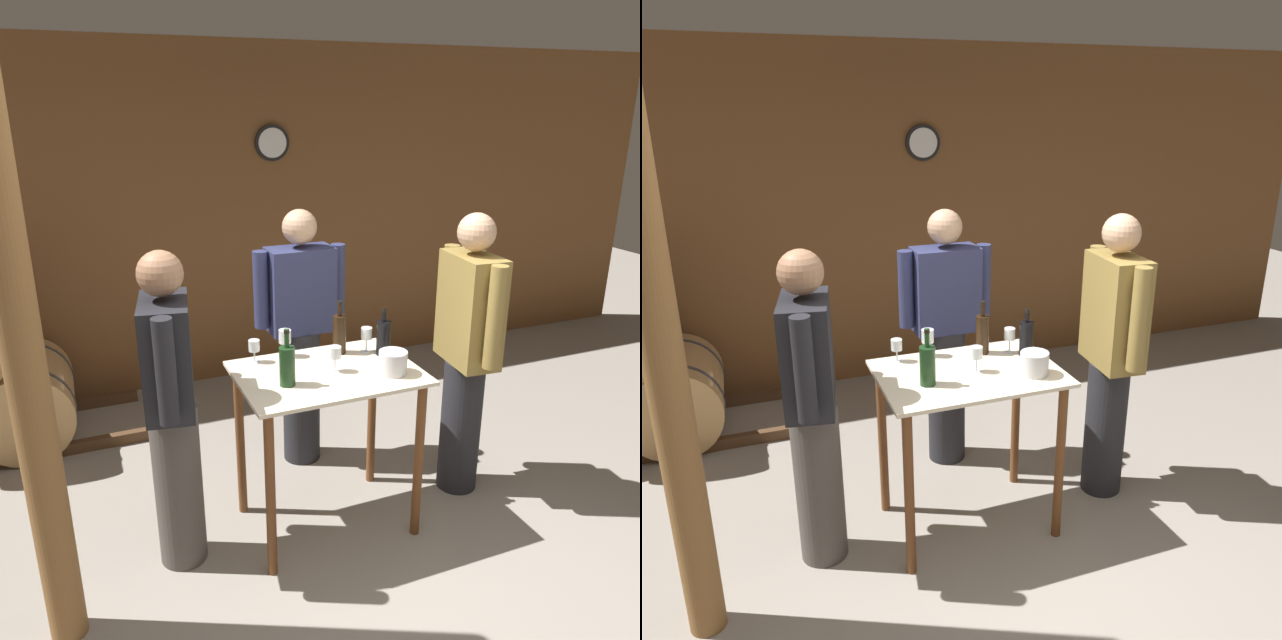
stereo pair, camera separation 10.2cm
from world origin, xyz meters
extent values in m
plane|color=gray|center=(0.00, 0.00, 0.00)|extent=(14.00, 14.00, 0.00)
cube|color=brown|center=(0.00, 2.94, 1.35)|extent=(8.40, 0.05, 2.70)
cylinder|color=black|center=(0.39, 2.90, 1.94)|extent=(0.28, 0.03, 0.28)
cylinder|color=white|center=(0.39, 2.88, 1.94)|extent=(0.23, 0.01, 0.23)
cylinder|color=tan|center=(-1.60, 2.40, 0.31)|extent=(0.62, 0.82, 0.62)
cylinder|color=#38383D|center=(-1.60, 2.16, 0.31)|extent=(0.63, 0.03, 0.63)
cylinder|color=#38383D|center=(-1.60, 2.65, 0.31)|extent=(0.63, 0.03, 0.63)
cube|color=beige|center=(-0.04, 0.75, 0.92)|extent=(0.94, 0.67, 0.02)
cylinder|color=brown|center=(-0.45, 0.48, 0.46)|extent=(0.05, 0.05, 0.91)
cylinder|color=brown|center=(0.38, 0.48, 0.46)|extent=(0.05, 0.05, 0.91)
cylinder|color=brown|center=(-0.45, 1.03, 0.46)|extent=(0.05, 0.05, 0.91)
cylinder|color=brown|center=(0.38, 1.03, 0.46)|extent=(0.05, 0.05, 0.91)
cylinder|color=brown|center=(-1.41, 0.47, 1.35)|extent=(0.16, 0.16, 2.70)
cylinder|color=#193819|center=(-0.28, 0.68, 1.03)|extent=(0.08, 0.08, 0.20)
cylinder|color=#193819|center=(-0.28, 0.68, 1.18)|extent=(0.02, 0.02, 0.09)
cylinder|color=black|center=(-0.28, 0.68, 1.21)|extent=(0.03, 0.03, 0.02)
cylinder|color=black|center=(0.12, 0.96, 1.04)|extent=(0.07, 0.07, 0.22)
cylinder|color=black|center=(0.12, 0.96, 1.19)|extent=(0.02, 0.02, 0.09)
cylinder|color=black|center=(0.12, 0.96, 1.22)|extent=(0.03, 0.03, 0.02)
cylinder|color=black|center=(0.34, 0.85, 1.03)|extent=(0.08, 0.08, 0.19)
cylinder|color=black|center=(0.34, 0.85, 1.16)|extent=(0.02, 0.02, 0.08)
cylinder|color=black|center=(0.34, 0.85, 1.19)|extent=(0.03, 0.03, 0.02)
cylinder|color=silver|center=(-0.35, 1.01, 0.93)|extent=(0.06, 0.06, 0.00)
cylinder|color=silver|center=(-0.35, 1.01, 0.97)|extent=(0.01, 0.01, 0.06)
cylinder|color=silver|center=(-0.35, 1.01, 1.03)|extent=(0.06, 0.06, 0.06)
cylinder|color=silver|center=(-0.17, 1.03, 0.93)|extent=(0.06, 0.06, 0.00)
cylinder|color=silver|center=(-0.17, 1.03, 0.97)|extent=(0.01, 0.01, 0.08)
cylinder|color=silver|center=(-0.17, 1.03, 1.05)|extent=(0.07, 0.07, 0.07)
cylinder|color=silver|center=(0.00, 0.74, 0.93)|extent=(0.06, 0.06, 0.00)
cylinder|color=silver|center=(0.00, 0.74, 0.97)|extent=(0.01, 0.01, 0.07)
cylinder|color=silver|center=(0.00, 0.74, 1.04)|extent=(0.06, 0.06, 0.06)
cylinder|color=silver|center=(0.27, 0.92, 0.93)|extent=(0.06, 0.06, 0.00)
cylinder|color=silver|center=(0.27, 0.92, 0.97)|extent=(0.01, 0.01, 0.07)
cylinder|color=silver|center=(0.27, 0.92, 1.04)|extent=(0.06, 0.06, 0.06)
cylinder|color=silver|center=(0.27, 0.60, 0.99)|extent=(0.15, 0.15, 0.12)
cylinder|color=#4C4742|center=(-0.84, 0.77, 0.43)|extent=(0.24, 0.24, 0.87)
cube|color=black|center=(-0.84, 0.77, 1.14)|extent=(0.29, 0.43, 0.54)
sphere|color=#9E7051|center=(-0.84, 0.77, 1.54)|extent=(0.21, 0.21, 0.21)
cylinder|color=black|center=(-0.88, 0.52, 1.17)|extent=(0.09, 0.09, 0.49)
cylinder|color=black|center=(-0.80, 1.02, 1.17)|extent=(0.09, 0.09, 0.49)
cylinder|color=#232328|center=(0.08, 1.45, 0.45)|extent=(0.24, 0.24, 0.91)
cube|color=navy|center=(0.08, 1.45, 1.17)|extent=(0.40, 0.22, 0.52)
sphere|color=tan|center=(0.08, 1.45, 1.55)|extent=(0.21, 0.21, 0.21)
cylinder|color=navy|center=(0.33, 1.45, 1.19)|extent=(0.09, 0.09, 0.47)
cylinder|color=navy|center=(-0.17, 1.45, 1.19)|extent=(0.09, 0.09, 0.47)
cylinder|color=#232328|center=(0.85, 0.78, 0.42)|extent=(0.24, 0.24, 0.84)
cube|color=olive|center=(0.85, 0.78, 1.15)|extent=(0.25, 0.42, 0.63)
sphere|color=tan|center=(0.85, 0.78, 1.59)|extent=(0.21, 0.21, 0.21)
cylinder|color=olive|center=(0.87, 1.03, 1.18)|extent=(0.09, 0.09, 0.57)
cylinder|color=olive|center=(0.83, 0.53, 1.18)|extent=(0.09, 0.09, 0.57)
camera|label=1|loc=(-1.19, -1.98, 2.26)|focal=35.00mm
camera|label=2|loc=(-1.10, -2.01, 2.26)|focal=35.00mm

